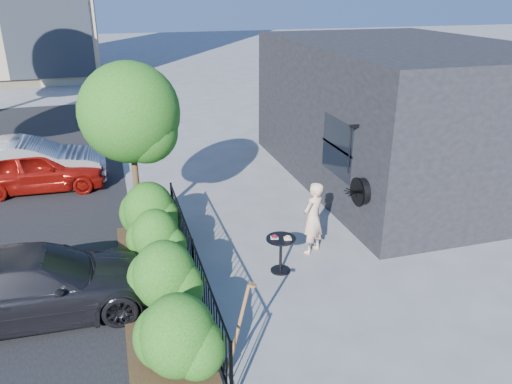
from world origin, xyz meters
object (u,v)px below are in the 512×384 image
object	(u,v)px
patio_tree	(133,119)
car_silver	(27,164)
cafe_table	(281,248)
woman	(313,218)
shovel	(237,334)
car_red	(38,169)
car_darkgrey	(36,284)

from	to	relation	value
patio_tree	car_silver	bearing A→B (deg)	126.94
cafe_table	woman	bearing A→B (deg)	32.13
shovel	cafe_table	bearing A→B (deg)	58.23
cafe_table	shovel	distance (m)	2.99
car_red	woman	bearing A→B (deg)	-130.12
car_red	car_silver	world-z (taller)	car_silver
woman	car_darkgrey	xyz separation A→B (m)	(-5.50, -0.76, -0.19)
woman	car_darkgrey	world-z (taller)	woman
car_darkgrey	woman	bearing A→B (deg)	-81.94
shovel	car_darkgrey	world-z (taller)	shovel
cafe_table	car_red	bearing A→B (deg)	129.90
woman	car_red	distance (m)	8.26
patio_tree	cafe_table	xyz separation A→B (m)	(2.55, -2.57, -2.24)
patio_tree	car_red	size ratio (longest dim) A/B	1.05
shovel	car_darkgrey	xyz separation A→B (m)	(-3.00, 2.37, -0.05)
cafe_table	car_silver	distance (m)	8.48
car_red	shovel	bearing A→B (deg)	-155.20
cafe_table	car_red	size ratio (longest dim) A/B	0.22
patio_tree	shovel	bearing A→B (deg)	-79.17
shovel	car_silver	size ratio (longest dim) A/B	0.35
patio_tree	shovel	size ratio (longest dim) A/B	2.56
car_silver	car_darkgrey	size ratio (longest dim) A/B	1.00
woman	car_silver	distance (m)	8.70
car_silver	woman	bearing A→B (deg)	-132.50
car_silver	car_darkgrey	bearing A→B (deg)	-172.12
cafe_table	car_red	distance (m)	8.04
woman	shovel	world-z (taller)	woman
car_red	cafe_table	bearing A→B (deg)	-137.68
woman	shovel	xyz separation A→B (m)	(-2.50, -3.12, -0.14)
cafe_table	shovel	bearing A→B (deg)	-121.77
cafe_table	car_darkgrey	bearing A→B (deg)	-177.84
shovel	car_silver	xyz separation A→B (m)	(-3.91, 9.00, 0.04)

